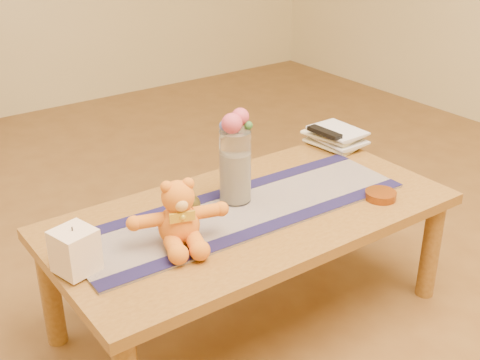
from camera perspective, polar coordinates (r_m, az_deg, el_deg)
floor at (r=2.42m, az=0.98°, el=-12.18°), size 5.50×5.50×0.00m
coffee_table_top at (r=2.18m, az=1.07°, el=-3.22°), size 1.40×0.70×0.04m
table_leg_fr at (r=2.52m, az=16.89°, el=-6.03°), size 0.07×0.07×0.41m
table_leg_bl at (r=2.28m, az=-16.78°, el=-9.76°), size 0.07×0.07×0.41m
table_leg_br at (r=2.85m, az=7.85°, el=-1.24°), size 0.07×0.07×0.41m
persian_runner at (r=2.16m, az=0.27°, el=-2.80°), size 1.21×0.38×0.01m
runner_border_near at (r=2.06m, az=2.57°, el=-4.26°), size 1.20×0.09×0.00m
runner_border_far at (r=2.27m, az=-1.81°, el=-1.24°), size 1.20×0.09×0.00m
teddy_bear at (r=1.94m, az=-5.61°, el=-2.96°), size 0.36×0.32×0.20m
pillar_candle at (r=1.87m, az=-14.73°, el=-6.20°), size 0.13×0.13×0.13m
candle_wick at (r=1.83m, az=-14.98°, el=-4.30°), size 0.00×0.00×0.01m
glass_vase at (r=2.17m, az=-0.44°, el=1.24°), size 0.11×0.11×0.26m
potpourri_fill at (r=2.18m, az=-0.43°, el=0.30°), size 0.09×0.09×0.18m
rose_left at (r=2.08m, az=-0.74°, el=5.15°), size 0.07×0.07×0.07m
rose_right at (r=2.12m, az=0.02°, el=5.76°), size 0.06×0.06×0.06m
blue_flower_back at (r=2.14m, az=-0.78°, el=5.48°), size 0.04×0.04×0.04m
blue_flower_side at (r=2.11m, az=-1.43°, el=4.94°), size 0.04×0.04×0.04m
leaf_sprig at (r=2.12m, az=0.75°, el=4.97°), size 0.03×0.03×0.03m
bronze_ball at (r=2.12m, az=-4.56°, el=-2.22°), size 0.09×0.09×0.07m
book_bottom at (r=2.67m, az=7.42°, el=2.88°), size 0.19×0.24×0.02m
book_lower at (r=2.66m, az=7.58°, el=3.26°), size 0.17×0.23×0.02m
book_upper at (r=2.65m, az=7.33°, el=3.63°), size 0.20×0.25×0.02m
book_top at (r=2.65m, az=7.58°, el=4.03°), size 0.17×0.23×0.02m
tv_remote at (r=2.63m, az=7.67°, el=4.31°), size 0.06×0.16×0.02m
amber_dish at (r=2.30m, az=12.63°, el=-1.36°), size 0.13×0.13×0.03m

